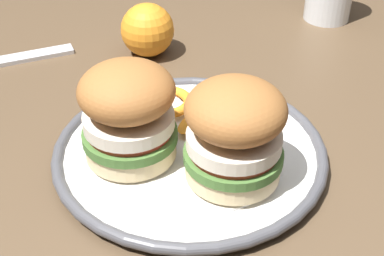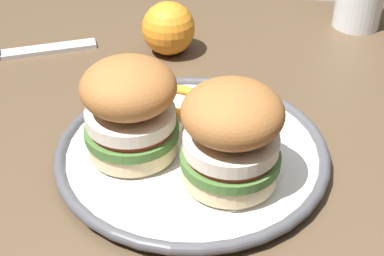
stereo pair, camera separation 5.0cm
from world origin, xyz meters
name	(u,v)px [view 2 (the right image)]	position (x,y,z in m)	size (l,w,h in m)	color
dining_table	(202,231)	(0.00, 0.00, 0.66)	(1.18, 0.86, 0.77)	brown
dinner_plate	(192,152)	(0.01, 0.01, 0.78)	(0.28, 0.28, 0.02)	white
sandwich_half_left	(232,134)	(-0.03, 0.05, 0.84)	(0.12, 0.12, 0.10)	beige
sandwich_half_right	(130,108)	(0.07, 0.02, 0.84)	(0.12, 0.12, 0.10)	beige
orange_peel_curled	(176,101)	(0.04, -0.06, 0.80)	(0.08, 0.08, 0.01)	orange
orange_peel_strip_long	(254,118)	(-0.05, -0.04, 0.79)	(0.05, 0.07, 0.01)	orange
orange_peel_strip_short	(207,119)	(0.00, -0.04, 0.79)	(0.07, 0.07, 0.01)	orange
whole_orange	(168,28)	(0.07, -0.22, 0.81)	(0.07, 0.07, 0.07)	orange
table_knife	(4,55)	(0.30, -0.18, 0.77)	(0.21, 0.11, 0.01)	silver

